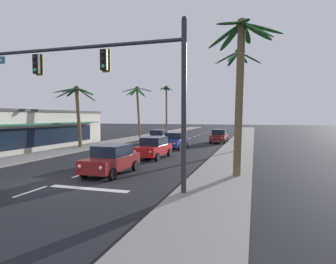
{
  "coord_description": "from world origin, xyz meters",
  "views": [
    {
      "loc": [
        9.49,
        -12.17,
        3.33
      ],
      "look_at": [
        3.43,
        8.0,
        2.2
      ],
      "focal_mm": 30.92,
      "sensor_mm": 36.0,
      "label": 1
    }
  ],
  "objects_px": {
    "sedan_third_in_queue": "(154,147)",
    "palm_left_third": "(138,100)",
    "sedan_lead_at_stop_bar": "(111,159)",
    "traffic_signal_mast": "(109,75)",
    "sedan_parked_nearest_kerb": "(219,136)",
    "sedan_oncoming_far": "(159,136)",
    "palm_left_second": "(77,101)",
    "palm_right_second": "(238,76)",
    "palm_left_farthest": "(166,100)",
    "palm_right_nearest": "(241,69)",
    "sedan_fifth_in_queue": "(175,141)"
  },
  "relations": [
    {
      "from": "sedan_third_in_queue",
      "to": "palm_left_third",
      "type": "relative_size",
      "value": 0.56
    },
    {
      "from": "palm_right_second",
      "to": "sedan_parked_nearest_kerb",
      "type": "bearing_deg",
      "value": 107.14
    },
    {
      "from": "sedan_parked_nearest_kerb",
      "to": "palm_left_farthest",
      "type": "distance_m",
      "value": 25.34
    },
    {
      "from": "palm_left_farthest",
      "to": "palm_right_second",
      "type": "bearing_deg",
      "value": -61.44
    },
    {
      "from": "sedan_fifth_in_queue",
      "to": "sedan_oncoming_far",
      "type": "xyz_separation_m",
      "value": [
        -3.54,
        5.37,
        0.0
      ]
    },
    {
      "from": "sedan_third_in_queue",
      "to": "palm_right_nearest",
      "type": "xyz_separation_m",
      "value": [
        7.02,
        -5.84,
        5.02
      ]
    },
    {
      "from": "sedan_oncoming_far",
      "to": "palm_left_second",
      "type": "relative_size",
      "value": 0.68
    },
    {
      "from": "traffic_signal_mast",
      "to": "sedan_fifth_in_queue",
      "type": "distance_m",
      "value": 17.5
    },
    {
      "from": "sedan_parked_nearest_kerb",
      "to": "palm_left_third",
      "type": "relative_size",
      "value": 0.55
    },
    {
      "from": "sedan_third_in_queue",
      "to": "palm_left_second",
      "type": "xyz_separation_m",
      "value": [
        -10.1,
        4.56,
        4.08
      ]
    },
    {
      "from": "sedan_third_in_queue",
      "to": "palm_right_second",
      "type": "bearing_deg",
      "value": 45.42
    },
    {
      "from": "palm_left_second",
      "to": "palm_right_nearest",
      "type": "height_order",
      "value": "palm_right_nearest"
    },
    {
      "from": "traffic_signal_mast",
      "to": "palm_left_third",
      "type": "relative_size",
      "value": 1.39
    },
    {
      "from": "sedan_third_in_queue",
      "to": "sedan_fifth_in_queue",
      "type": "relative_size",
      "value": 1.0
    },
    {
      "from": "palm_left_third",
      "to": "palm_left_farthest",
      "type": "xyz_separation_m",
      "value": [
        -0.13,
        15.73,
        0.75
      ]
    },
    {
      "from": "palm_left_third",
      "to": "palm_left_farthest",
      "type": "distance_m",
      "value": 15.75
    },
    {
      "from": "palm_left_second",
      "to": "palm_right_second",
      "type": "relative_size",
      "value": 0.68
    },
    {
      "from": "traffic_signal_mast",
      "to": "sedan_lead_at_stop_bar",
      "type": "relative_size",
      "value": 2.5
    },
    {
      "from": "traffic_signal_mast",
      "to": "sedan_parked_nearest_kerb",
      "type": "height_order",
      "value": "traffic_signal_mast"
    },
    {
      "from": "traffic_signal_mast",
      "to": "palm_left_third",
      "type": "bearing_deg",
      "value": 110.47
    },
    {
      "from": "traffic_signal_mast",
      "to": "palm_left_third",
      "type": "distance_m",
      "value": 32.4
    },
    {
      "from": "sedan_oncoming_far",
      "to": "palm_right_second",
      "type": "distance_m",
      "value": 13.03
    },
    {
      "from": "palm_right_nearest",
      "to": "palm_right_second",
      "type": "relative_size",
      "value": 0.88
    },
    {
      "from": "sedan_third_in_queue",
      "to": "sedan_parked_nearest_kerb",
      "type": "distance_m",
      "value": 15.65
    },
    {
      "from": "sedan_third_in_queue",
      "to": "palm_right_nearest",
      "type": "relative_size",
      "value": 0.53
    },
    {
      "from": "sedan_lead_at_stop_bar",
      "to": "palm_right_second",
      "type": "height_order",
      "value": "palm_right_second"
    },
    {
      "from": "palm_left_second",
      "to": "palm_left_third",
      "type": "xyz_separation_m",
      "value": [
        0.28,
        15.69,
        0.99
      ]
    },
    {
      "from": "traffic_signal_mast",
      "to": "sedan_oncoming_far",
      "type": "height_order",
      "value": "traffic_signal_mast"
    },
    {
      "from": "traffic_signal_mast",
      "to": "sedan_oncoming_far",
      "type": "distance_m",
      "value": 23.24
    },
    {
      "from": "sedan_parked_nearest_kerb",
      "to": "palm_left_second",
      "type": "xyz_separation_m",
      "value": [
        -13.54,
        -10.71,
        4.08
      ]
    },
    {
      "from": "palm_right_nearest",
      "to": "palm_left_farthest",
      "type": "bearing_deg",
      "value": 112.1
    },
    {
      "from": "sedan_lead_at_stop_bar",
      "to": "sedan_fifth_in_queue",
      "type": "bearing_deg",
      "value": 89.57
    },
    {
      "from": "palm_left_farthest",
      "to": "sedan_parked_nearest_kerb",
      "type": "bearing_deg",
      "value": -57.12
    },
    {
      "from": "sedan_lead_at_stop_bar",
      "to": "palm_left_third",
      "type": "bearing_deg",
      "value": 109.64
    },
    {
      "from": "traffic_signal_mast",
      "to": "palm_right_second",
      "type": "xyz_separation_m",
      "value": [
        4.7,
        16.38,
        1.9
      ]
    },
    {
      "from": "sedan_parked_nearest_kerb",
      "to": "palm_right_second",
      "type": "distance_m",
      "value": 11.28
    },
    {
      "from": "sedan_oncoming_far",
      "to": "palm_right_second",
      "type": "relative_size",
      "value": 0.46
    },
    {
      "from": "sedan_lead_at_stop_bar",
      "to": "palm_right_second",
      "type": "bearing_deg",
      "value": 64.01
    },
    {
      "from": "sedan_oncoming_far",
      "to": "palm_left_third",
      "type": "xyz_separation_m",
      "value": [
        -6.21,
        8.09,
        5.07
      ]
    },
    {
      "from": "sedan_oncoming_far",
      "to": "sedan_parked_nearest_kerb",
      "type": "distance_m",
      "value": 7.7
    },
    {
      "from": "traffic_signal_mast",
      "to": "palm_left_farthest",
      "type": "bearing_deg",
      "value": 103.96
    },
    {
      "from": "sedan_third_in_queue",
      "to": "sedan_parked_nearest_kerb",
      "type": "xyz_separation_m",
      "value": [
        3.43,
        15.27,
        0.0
      ]
    },
    {
      "from": "sedan_third_in_queue",
      "to": "sedan_oncoming_far",
      "type": "height_order",
      "value": "same"
    },
    {
      "from": "traffic_signal_mast",
      "to": "sedan_fifth_in_queue",
      "type": "xyz_separation_m",
      "value": [
        -1.57,
        16.88,
        -4.35
      ]
    },
    {
      "from": "palm_left_farthest",
      "to": "palm_right_nearest",
      "type": "bearing_deg",
      "value": -67.9
    },
    {
      "from": "sedan_oncoming_far",
      "to": "palm_right_nearest",
      "type": "bearing_deg",
      "value": -59.42
    },
    {
      "from": "palm_left_second",
      "to": "palm_right_second",
      "type": "bearing_deg",
      "value": 6.06
    },
    {
      "from": "sedan_third_in_queue",
      "to": "palm_left_third",
      "type": "height_order",
      "value": "palm_left_third"
    },
    {
      "from": "palm_left_second",
      "to": "palm_left_farthest",
      "type": "xyz_separation_m",
      "value": [
        0.15,
        31.42,
        1.74
      ]
    },
    {
      "from": "sedan_fifth_in_queue",
      "to": "sedan_oncoming_far",
      "type": "relative_size",
      "value": 1.0
    }
  ]
}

